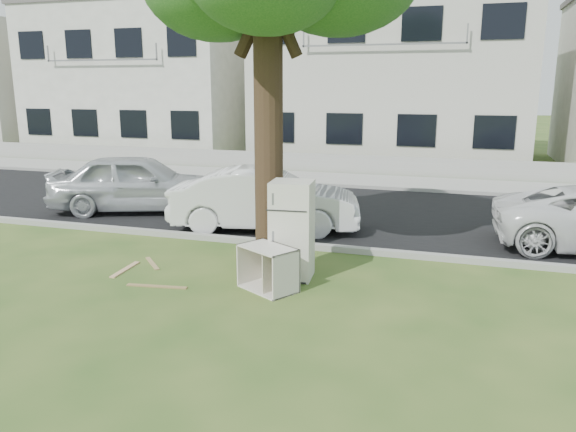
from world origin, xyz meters
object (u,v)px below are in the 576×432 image
(car_center, at_px, (265,200))
(car_left, at_px, (138,183))
(fridge, at_px, (292,230))
(cabinet, at_px, (268,268))

(car_center, xyz_separation_m, car_left, (-3.85, 0.86, 0.06))
(fridge, distance_m, car_left, 6.60)
(fridge, bearing_deg, cabinet, -110.83)
(car_left, bearing_deg, cabinet, -150.82)
(cabinet, height_order, car_center, car_center)
(cabinet, distance_m, car_left, 6.90)
(fridge, bearing_deg, car_left, 139.14)
(car_center, bearing_deg, car_left, 65.27)
(fridge, bearing_deg, car_center, 111.89)
(fridge, relative_size, cabinet, 1.82)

